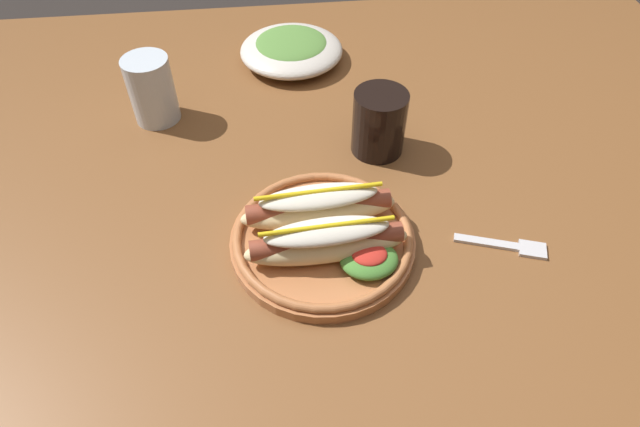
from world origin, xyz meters
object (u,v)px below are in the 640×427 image
(hot_dog_plate, at_px, (324,233))
(side_bowl, at_px, (291,49))
(soda_cup, at_px, (379,123))
(fork, at_px, (508,246))
(water_cup, at_px, (152,90))

(hot_dog_plate, xyz_separation_m, side_bowl, (-0.01, 0.46, -0.00))
(hot_dog_plate, height_order, soda_cup, soda_cup)
(fork, height_order, water_cup, water_cup)
(fork, distance_m, water_cup, 0.60)
(hot_dog_plate, bearing_deg, side_bowl, 90.89)
(water_cup, relative_size, side_bowl, 0.57)
(soda_cup, xyz_separation_m, water_cup, (-0.35, 0.12, 0.00))
(hot_dog_plate, height_order, side_bowl, hot_dog_plate)
(water_cup, bearing_deg, side_bowl, 32.74)
(side_bowl, bearing_deg, fork, -63.10)
(fork, distance_m, side_bowl, 0.55)
(soda_cup, distance_m, side_bowl, 0.30)
(hot_dog_plate, xyz_separation_m, fork, (0.24, -0.03, -0.02))
(hot_dog_plate, relative_size, fork, 2.04)
(fork, xyz_separation_m, side_bowl, (-0.25, 0.49, 0.02))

